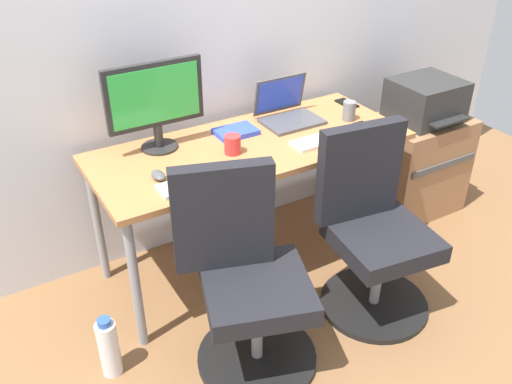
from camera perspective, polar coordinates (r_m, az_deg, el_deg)
name	(u,v)px	position (r m, az deg, el deg)	size (l,w,h in m)	color
ground_plane	(252,260)	(3.17, -0.46, -6.96)	(5.28, 5.28, 0.00)	brown
back_wall	(209,10)	(2.92, -4.84, 18.12)	(4.40, 0.04, 2.60)	silver
desk	(251,156)	(2.81, -0.52, 3.73)	(1.60, 0.66, 0.73)	#B77542
office_chair_left	(246,282)	(2.37, -1.07, -9.23)	(0.56, 0.56, 0.94)	black
office_chair_right	(373,232)	(2.71, 11.92, -4.07)	(0.54, 0.54, 0.94)	black
side_cabinet	(415,164)	(3.61, 16.02, 2.78)	(0.56, 0.44, 0.62)	#996B47
printer	(426,100)	(3.44, 17.06, 9.03)	(0.38, 0.40, 0.24)	#2D2D2D
water_bottle_on_floor	(109,347)	(2.56, -14.91, -15.20)	(0.09, 0.09, 0.31)	white
desktop_monitor	(155,100)	(2.67, -10.35, 9.27)	(0.48, 0.18, 0.43)	#262626
open_laptop	(287,110)	(3.02, 3.22, 8.39)	(0.31, 0.26, 0.23)	#4C4C51
keyboard_by_monitor	(196,182)	(2.43, -6.17, 0.99)	(0.34, 0.12, 0.02)	silver
keyboard_by_laptop	(323,140)	(2.81, 6.93, 5.36)	(0.34, 0.12, 0.02)	silver
mouse_by_monitor	(250,170)	(2.50, -0.66, 2.24)	(0.06, 0.10, 0.03)	#2D2D2D
mouse_by_laptop	(158,175)	(2.50, -10.04, 1.71)	(0.06, 0.10, 0.03)	#515156
coffee_mug	(233,144)	(2.67, -2.43, 4.91)	(0.08, 0.08, 0.09)	red
pen_cup	(349,111)	(3.06, 9.56, 8.24)	(0.07, 0.07, 0.10)	slate
phone_near_monitor	(366,128)	(2.99, 11.25, 6.52)	(0.07, 0.14, 0.01)	black
phone_near_laptop	(347,103)	(3.28, 9.33, 8.98)	(0.07, 0.14, 0.01)	black
notebook	(236,132)	(2.87, -2.09, 6.23)	(0.21, 0.15, 0.03)	blue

